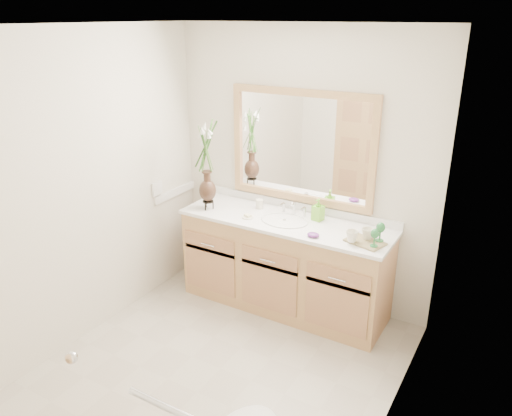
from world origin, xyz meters
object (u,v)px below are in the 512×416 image
Objects in this scene: soap_bottle at (318,211)px; tray at (365,242)px; tumbler at (259,204)px; flower_vase at (206,155)px.

soap_bottle reaches higher than tray.
tumbler is 1.08m from tray.
flower_vase is 2.59× the size of tray.
flower_vase is 8.62× the size of tumbler.
flower_vase reaches higher than soap_bottle.
tumbler is 0.30× the size of tray.
tray is (1.05, -0.22, -0.04)m from tumbler.
tray is at bearing -11.67° from tumbler.
soap_bottle is (0.56, 0.02, 0.04)m from tumbler.
tumbler is 0.56m from soap_bottle.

